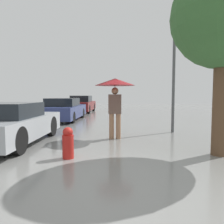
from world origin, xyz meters
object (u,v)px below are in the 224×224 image
object	(u,v)px
tree	(224,18)
street_lamp	(174,52)
parked_car_farthest	(82,104)
fire_hydrant	(68,143)
pedestrian	(115,89)
parked_car_nearest	(11,124)
parked_car_middle	(64,110)

from	to	relation	value
tree	street_lamp	size ratio (longest dim) A/B	0.85
tree	parked_car_farthest	bearing A→B (deg)	113.73
tree	fire_hydrant	size ratio (longest dim) A/B	6.22
pedestrian	parked_car_farthest	xyz separation A→B (m)	(-3.01, 10.68, -0.97)
pedestrian	parked_car_farthest	world-z (taller)	pedestrian
pedestrian	parked_car_nearest	bearing A→B (deg)	-164.58
parked_car_middle	street_lamp	size ratio (longest dim) A/B	0.85
street_lamp	parked_car_middle	bearing A→B (deg)	143.51
parked_car_nearest	street_lamp	world-z (taller)	street_lamp
pedestrian	street_lamp	xyz separation A→B (m)	(2.12, 1.31, 1.38)
pedestrian	parked_car_middle	size ratio (longest dim) A/B	0.44
parked_car_farthest	street_lamp	bearing A→B (deg)	-61.29
tree	fire_hydrant	distance (m)	4.43
pedestrian	street_lamp	bearing A→B (deg)	31.62
parked_car_nearest	street_lamp	distance (m)	6.02
tree	street_lamp	distance (m)	3.13
parked_car_nearest	parked_car_farthest	distance (m)	11.50
pedestrian	fire_hydrant	xyz separation A→B (m)	(-0.97, -2.21, -1.25)
parked_car_farthest	tree	size ratio (longest dim) A/B	1.06
parked_car_middle	parked_car_farthest	distance (m)	5.58
parked_car_nearest	fire_hydrant	world-z (taller)	parked_car_nearest
parked_car_middle	street_lamp	xyz separation A→B (m)	(5.13, -3.80, 2.40)
street_lamp	fire_hydrant	xyz separation A→B (m)	(-3.09, -3.51, -2.63)
parked_car_nearest	parked_car_middle	distance (m)	5.92
street_lamp	fire_hydrant	distance (m)	5.37
pedestrian	street_lamp	world-z (taller)	street_lamp
fire_hydrant	pedestrian	bearing A→B (deg)	66.36
fire_hydrant	parked_car_middle	bearing A→B (deg)	105.63
street_lamp	parked_car_nearest	bearing A→B (deg)	-157.33
pedestrian	tree	bearing A→B (deg)	-36.01
parked_car_middle	tree	distance (m)	9.17
parked_car_middle	fire_hydrant	distance (m)	7.60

